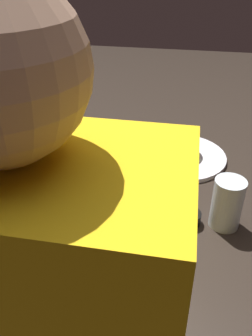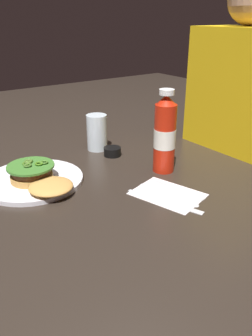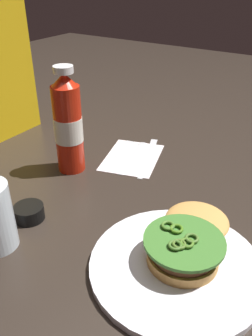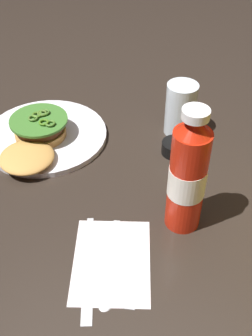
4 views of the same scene
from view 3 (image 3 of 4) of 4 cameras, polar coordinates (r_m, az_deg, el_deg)
name	(u,v)px [view 3 (image 3 of 4)]	position (r m, az deg, el deg)	size (l,w,h in m)	color
ground_plane	(139,201)	(0.75, 2.20, -5.33)	(3.00, 3.00, 0.00)	#2B221C
dinner_plate	(176,266)	(0.61, 8.16, -15.54)	(0.29, 0.29, 0.01)	white
burger_sandwich	(189,238)	(0.62, 10.18, -11.23)	(0.22, 0.14, 0.05)	#C68E46
ketchup_bottle	(68,125)	(0.82, -9.42, 6.98)	(0.07, 0.07, 0.25)	red
condiment_cup	(29,212)	(0.72, -15.54, -7.01)	(0.06, 0.06, 0.03)	black
napkin	(132,157)	(0.91, 1.02, 1.77)	(0.18, 0.13, 0.00)	white
butter_knife	(149,153)	(0.92, 3.75, 2.39)	(0.21, 0.09, 0.00)	silver
spoon_utensil	(136,151)	(0.93, 1.61, 2.76)	(0.19, 0.06, 0.00)	silver
fork_utensil	(120,151)	(0.94, -0.91, 2.79)	(0.18, 0.05, 0.00)	silver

